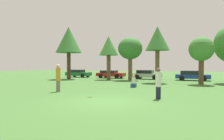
# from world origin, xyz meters

# --- Properties ---
(ground_plane) EXTENTS (120.00, 120.00, 0.00)m
(ground_plane) POSITION_xyz_m (0.00, 0.00, 0.00)
(ground_plane) COLOR #3D6B2D
(person_thrower) EXTENTS (0.34, 0.34, 1.99)m
(person_thrower) POSITION_xyz_m (-4.80, 2.15, 1.02)
(person_thrower) COLOR #726651
(person_thrower) RESTS_ON ground
(person_catcher) EXTENTS (0.32, 0.32, 1.74)m
(person_catcher) POSITION_xyz_m (2.39, 1.96, 0.88)
(person_catcher) COLOR #191E33
(person_catcher) RESTS_ON ground
(frisbee) EXTENTS (0.30, 0.30, 0.07)m
(frisbee) POSITION_xyz_m (-1.43, 1.94, 2.40)
(frisbee) COLOR #19B2D8
(bystander_sitting) EXTENTS (0.44, 0.37, 1.10)m
(bystander_sitting) POSITION_xyz_m (-0.74, 7.17, 0.46)
(bystander_sitting) COLOR navy
(bystander_sitting) RESTS_ON ground
(tree_0) EXTENTS (3.62, 3.62, 7.35)m
(tree_0) POSITION_xyz_m (-12.38, 13.72, 5.46)
(tree_0) COLOR #473323
(tree_0) RESTS_ON ground
(tree_1) EXTENTS (2.60, 2.60, 5.91)m
(tree_1) POSITION_xyz_m (-6.86, 15.16, 4.45)
(tree_1) COLOR brown
(tree_1) RESTS_ON ground
(tree_2) EXTENTS (3.19, 3.19, 5.56)m
(tree_2) POSITION_xyz_m (-3.85, 15.38, 4.06)
(tree_2) COLOR brown
(tree_2) RESTS_ON ground
(tree_3) EXTENTS (2.64, 2.64, 6.22)m
(tree_3) POSITION_xyz_m (0.20, 12.75, 4.78)
(tree_3) COLOR brown
(tree_3) RESTS_ON ground
(tree_4) EXTENTS (2.45, 2.45, 4.79)m
(tree_4) POSITION_xyz_m (4.63, 12.65, 3.47)
(tree_4) COLOR brown
(tree_4) RESTS_ON ground
(parked_car_green) EXTENTS (4.21, 1.90, 1.24)m
(parked_car_green) POSITION_xyz_m (-13.97, 18.38, 0.64)
(parked_car_green) COLOR #196633
(parked_car_green) RESTS_ON ground
(parked_car_red) EXTENTS (4.30, 1.93, 1.17)m
(parked_car_red) POSITION_xyz_m (-7.97, 18.19, 0.63)
(parked_car_red) COLOR red
(parked_car_red) RESTS_ON ground
(parked_car_silver) EXTENTS (3.97, 1.90, 1.26)m
(parked_car_silver) POSITION_xyz_m (-2.35, 18.14, 0.67)
(parked_car_silver) COLOR #B2B2B7
(parked_car_silver) RESTS_ON ground
(parked_car_blue) EXTENTS (4.11, 2.01, 1.24)m
(parked_car_blue) POSITION_xyz_m (3.59, 17.98, 0.65)
(parked_car_blue) COLOR #1E389E
(parked_car_blue) RESTS_ON ground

